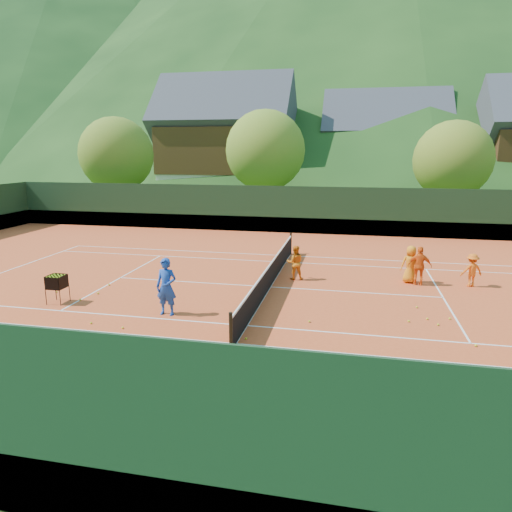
% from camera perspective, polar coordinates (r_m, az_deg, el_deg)
% --- Properties ---
extents(ground, '(400.00, 400.00, 0.00)m').
position_cam_1_polar(ground, '(17.94, 1.80, -3.95)').
color(ground, '#294D18').
rests_on(ground, ground).
extents(clay_court, '(40.00, 24.00, 0.02)m').
position_cam_1_polar(clay_court, '(17.93, 1.80, -3.92)').
color(clay_court, '#C64720').
rests_on(clay_court, ground).
extents(mountain_far, '(280.00, 280.00, 110.00)m').
position_cam_1_polar(mountain_far, '(183.87, 15.48, 28.45)').
color(mountain_far, '#163412').
rests_on(mountain_far, ground).
extents(mountain_far_left, '(260.00, 260.00, 100.00)m').
position_cam_1_polar(mountain_far_left, '(196.19, -18.73, 25.73)').
color(mountain_far_left, black).
rests_on(mountain_far_left, ground).
extents(coach, '(0.70, 0.47, 1.88)m').
position_cam_1_polar(coach, '(15.01, -11.14, -3.80)').
color(coach, '#1942A6').
rests_on(coach, clay_court).
extents(student_a, '(0.79, 0.67, 1.42)m').
position_cam_1_polar(student_a, '(18.87, 4.90, -0.82)').
color(student_a, orange).
rests_on(student_a, clay_court).
extents(student_b, '(0.94, 0.44, 1.56)m').
position_cam_1_polar(student_b, '(19.11, 19.77, -1.18)').
color(student_b, orange).
rests_on(student_b, clay_court).
extents(student_c, '(0.81, 0.60, 1.52)m').
position_cam_1_polar(student_c, '(19.34, 18.74, -0.99)').
color(student_c, orange).
rests_on(student_c, clay_court).
extents(student_d, '(0.95, 0.71, 1.31)m').
position_cam_1_polar(student_d, '(19.73, 25.36, -1.61)').
color(student_d, orange).
rests_on(student_d, clay_court).
extents(tennis_ball_0, '(0.07, 0.07, 0.07)m').
position_cam_1_polar(tennis_ball_0, '(15.83, 23.06, -7.21)').
color(tennis_ball_0, '#CBDA24').
rests_on(tennis_ball_0, clay_court).
extents(tennis_ball_1, '(0.07, 0.07, 0.07)m').
position_cam_1_polar(tennis_ball_1, '(15.15, 18.56, -7.73)').
color(tennis_ball_1, '#CBDA24').
rests_on(tennis_ball_1, clay_court).
extents(tennis_ball_2, '(0.07, 0.07, 0.07)m').
position_cam_1_polar(tennis_ball_2, '(15.55, 20.63, -7.35)').
color(tennis_ball_2, '#CBDA24').
rests_on(tennis_ball_2, clay_court).
extents(tennis_ball_3, '(0.07, 0.07, 0.07)m').
position_cam_1_polar(tennis_ball_3, '(18.04, -19.13, -4.42)').
color(tennis_ball_3, '#CBDA24').
rests_on(tennis_ball_3, clay_court).
extents(tennis_ball_4, '(0.07, 0.07, 0.07)m').
position_cam_1_polar(tennis_ball_4, '(11.97, 25.29, -14.07)').
color(tennis_ball_4, '#CBDA24').
rests_on(tennis_ball_4, clay_court).
extents(tennis_ball_5, '(0.07, 0.07, 0.07)m').
position_cam_1_polar(tennis_ball_5, '(10.45, -19.96, -17.71)').
color(tennis_ball_5, '#CBDA24').
rests_on(tennis_ball_5, clay_court).
extents(tennis_ball_6, '(0.07, 0.07, 0.07)m').
position_cam_1_polar(tennis_ball_6, '(13.13, -1.27, -10.28)').
color(tennis_ball_6, '#CBDA24').
rests_on(tennis_ball_6, clay_court).
extents(tennis_ball_7, '(0.07, 0.07, 0.07)m').
position_cam_1_polar(tennis_ball_7, '(19.03, -17.90, -3.42)').
color(tennis_ball_7, '#CBDA24').
rests_on(tennis_ball_7, clay_court).
extents(tennis_ball_8, '(0.07, 0.07, 0.07)m').
position_cam_1_polar(tennis_ball_8, '(15.17, 21.81, -7.97)').
color(tennis_ball_8, '#CBDA24').
rests_on(tennis_ball_8, clay_court).
extents(tennis_ball_9, '(0.07, 0.07, 0.07)m').
position_cam_1_polar(tennis_ball_9, '(14.44, -16.33, -8.60)').
color(tennis_ball_9, '#CBDA24').
rests_on(tennis_ball_9, clay_court).
extents(tennis_ball_11, '(0.07, 0.07, 0.07)m').
position_cam_1_polar(tennis_ball_11, '(18.79, -23.69, -4.12)').
color(tennis_ball_11, '#CBDA24').
rests_on(tennis_ball_11, clay_court).
extents(tennis_ball_12, '(0.07, 0.07, 0.07)m').
position_cam_1_polar(tennis_ball_12, '(16.52, 19.46, -6.05)').
color(tennis_ball_12, '#CBDA24').
rests_on(tennis_ball_12, clay_court).
extents(tennis_ball_15, '(0.07, 0.07, 0.07)m').
position_cam_1_polar(tennis_ball_15, '(15.12, -19.92, -7.87)').
color(tennis_ball_15, '#CBDA24').
rests_on(tennis_ball_15, clay_court).
extents(tennis_ball_16, '(0.07, 0.07, 0.07)m').
position_cam_1_polar(tennis_ball_16, '(12.49, 5.35, -11.63)').
color(tennis_ball_16, '#CBDA24').
rests_on(tennis_ball_16, clay_court).
extents(tennis_ball_17, '(0.07, 0.07, 0.07)m').
position_cam_1_polar(tennis_ball_17, '(14.45, 6.68, -8.12)').
color(tennis_ball_17, '#CBDA24').
rests_on(tennis_ball_17, clay_court).
extents(tennis_ball_18, '(0.07, 0.07, 0.07)m').
position_cam_1_polar(tennis_ball_18, '(12.15, 6.67, -12.41)').
color(tennis_ball_18, '#CBDA24').
rests_on(tennis_ball_18, clay_court).
extents(tennis_ball_19, '(0.07, 0.07, 0.07)m').
position_cam_1_polar(tennis_ball_19, '(10.12, -2.53, -17.93)').
color(tennis_ball_19, '#CBDA24').
rests_on(tennis_ball_19, clay_court).
extents(tennis_ball_20, '(0.07, 0.07, 0.07)m').
position_cam_1_polar(tennis_ball_20, '(17.51, -21.11, -5.11)').
color(tennis_ball_20, '#CBDA24').
rests_on(tennis_ball_20, clay_court).
extents(tennis_ball_21, '(0.07, 0.07, 0.07)m').
position_cam_1_polar(tennis_ball_21, '(12.85, -5.51, -10.90)').
color(tennis_ball_21, '#CBDA24').
rests_on(tennis_ball_21, clay_court).
extents(tennis_ball_22, '(0.07, 0.07, 0.07)m').
position_cam_1_polar(tennis_ball_22, '(12.74, -2.01, -11.05)').
color(tennis_ball_22, '#CBDA24').
rests_on(tennis_ball_22, clay_court).
extents(tennis_ball_23, '(0.07, 0.07, 0.07)m').
position_cam_1_polar(tennis_ball_23, '(14.06, 25.78, -10.03)').
color(tennis_ball_23, '#CBDA24').
rests_on(tennis_ball_23, clay_court).
extents(court_lines, '(23.83, 11.03, 0.00)m').
position_cam_1_polar(court_lines, '(17.93, 1.80, -3.88)').
color(court_lines, white).
rests_on(court_lines, clay_court).
extents(tennis_net, '(0.10, 12.07, 1.10)m').
position_cam_1_polar(tennis_net, '(17.79, 1.81, -2.35)').
color(tennis_net, black).
rests_on(tennis_net, clay_court).
extents(perimeter_fence, '(40.40, 24.24, 3.00)m').
position_cam_1_polar(perimeter_fence, '(17.60, 1.82, -0.00)').
color(perimeter_fence, black).
rests_on(perimeter_fence, clay_court).
extents(ball_hopper, '(0.57, 0.57, 1.00)m').
position_cam_1_polar(ball_hopper, '(17.35, -23.66, -3.04)').
color(ball_hopper, black).
rests_on(ball_hopper, clay_court).
extents(chalet_left, '(13.80, 9.93, 12.92)m').
position_cam_1_polar(chalet_left, '(48.64, -3.73, 13.60)').
color(chalet_left, beige).
rests_on(chalet_left, ground).
extents(chalet_mid, '(12.65, 8.82, 11.45)m').
position_cam_1_polar(chalet_mid, '(50.97, 15.62, 12.39)').
color(chalet_mid, beige).
rests_on(chalet_mid, ground).
extents(tree_a, '(6.00, 6.00, 7.88)m').
position_cam_1_polar(tree_a, '(39.71, -17.08, 12.03)').
color(tree_a, '#402719').
rests_on(tree_a, ground).
extents(tree_b, '(6.40, 6.40, 8.40)m').
position_cam_1_polar(tree_b, '(37.53, 1.17, 13.06)').
color(tree_b, '#412B1A').
rests_on(tree_b, ground).
extents(tree_c, '(5.60, 5.60, 7.35)m').
position_cam_1_polar(tree_c, '(36.57, 23.38, 10.98)').
color(tree_c, '#3D2818').
rests_on(tree_c, ground).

